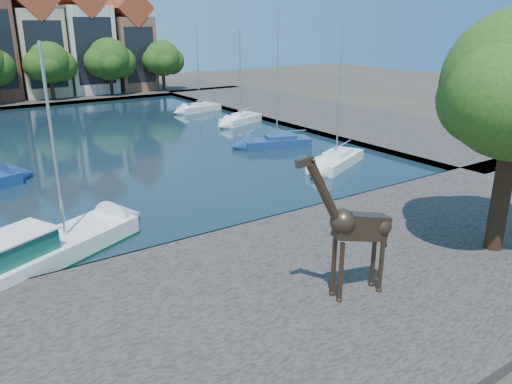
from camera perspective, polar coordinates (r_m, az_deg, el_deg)
ground at (r=26.36m, az=-0.68°, el=-4.36°), size 160.00×160.00×0.00m
water_basin at (r=47.32m, az=-17.06°, el=5.42°), size 38.00×50.00×0.08m
near_quay at (r=21.35m, az=9.93°, el=-9.82°), size 50.00×14.00×0.50m
far_quay at (r=78.02m, az=-24.46°, el=9.78°), size 60.00×16.00×0.50m
right_quay at (r=59.40m, az=6.70°, el=8.94°), size 14.00×52.00×0.50m
townhouse_east_inner at (r=77.76m, az=-23.73°, el=15.43°), size 5.94×9.18×15.79m
townhouse_east_mid at (r=79.28m, az=-19.01°, el=16.28°), size 6.43×9.18×16.65m
townhouse_east_end at (r=81.35m, az=-14.38°, el=16.03°), size 5.44×9.18×14.43m
far_tree_mid_east at (r=72.55m, az=-22.49°, el=13.37°), size 7.02×5.40×7.52m
far_tree_east at (r=74.66m, az=-16.35°, el=14.22°), size 7.54×5.80×7.84m
far_tree_far_east at (r=77.55m, az=-10.58°, el=14.67°), size 6.76×5.20×7.36m
giraffe_statue at (r=18.62m, az=11.21°, el=-3.94°), size 3.98×1.13×5.69m
motorsailer at (r=24.30m, az=-23.38°, el=-6.02°), size 9.27×6.27×9.59m
sailboat_right_a at (r=38.00m, az=9.14°, el=3.83°), size 6.43×4.45×10.13m
sailboat_right_b at (r=43.58m, az=2.38°, el=5.94°), size 6.17×3.67×11.58m
sailboat_right_c at (r=53.72m, az=-1.76°, el=8.47°), size 5.70×3.79×9.62m
sailboat_right_d at (r=61.65m, az=-6.48°, el=9.66°), size 5.58×2.74×9.60m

